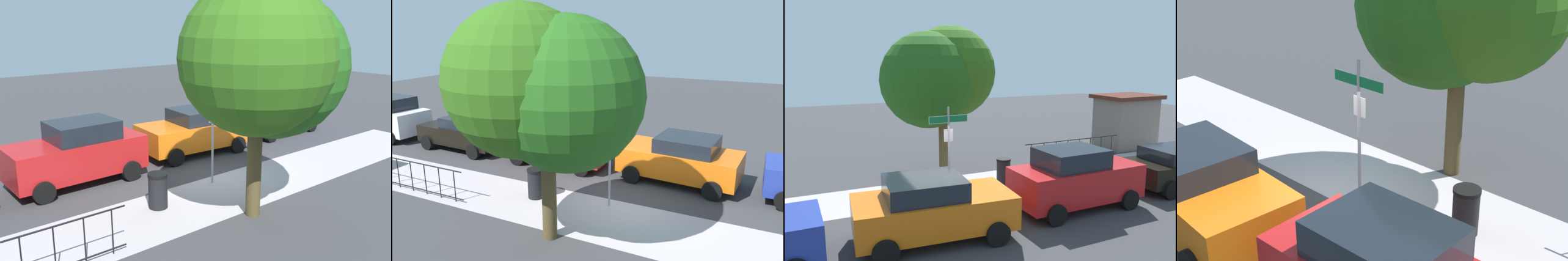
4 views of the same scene
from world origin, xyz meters
The scene contains 9 objects.
ground_plane centered at (0.00, 0.00, 0.00)m, with size 60.00×60.00×0.00m, color #38383A.
sidewalk_strip centered at (2.00, 1.30, 0.00)m, with size 24.00×2.60×0.00m, color #ABA2A3.
street_sign centered at (0.29, 0.40, 2.12)m, with size 1.37×0.07×3.14m.
shade_tree centered at (0.98, 2.98, 4.09)m, with size 4.68×4.02×5.98m.
car_orange centered at (-1.25, -2.44, 0.87)m, with size 4.27×2.41×1.70m.
car_red centered at (3.55, -2.22, 0.98)m, with size 4.18×2.05×1.96m.
car_black centered at (8.35, -2.08, 0.78)m, with size 4.12×2.28×1.50m.
iron_fence centered at (7.03, 2.30, 0.56)m, with size 5.13×0.04×1.07m.
trash_bin centered at (2.67, 0.90, 0.49)m, with size 0.55×0.55×0.98m.
Camera 2 is at (-3.91, 10.59, 5.46)m, focal length 35.44 mm.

